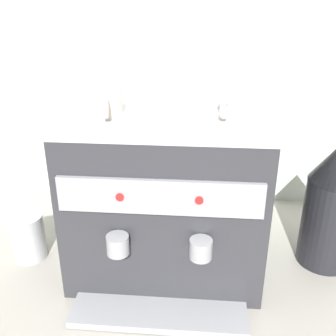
% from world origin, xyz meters
% --- Properties ---
extents(ground_plane, '(4.00, 4.00, 0.00)m').
position_xyz_m(ground_plane, '(0.00, 0.00, 0.00)').
color(ground_plane, '#9E998E').
extents(tiled_backsplash_wall, '(2.80, 0.03, 0.97)m').
position_xyz_m(tiled_backsplash_wall, '(0.00, 0.40, 0.49)').
color(tiled_backsplash_wall, silver).
rests_on(tiled_backsplash_wall, ground_plane).
extents(espresso_machine, '(0.53, 0.58, 0.48)m').
position_xyz_m(espresso_machine, '(0.00, -0.00, 0.24)').
color(espresso_machine, '#2D2D33').
rests_on(espresso_machine, ground_plane).
extents(ceramic_cup_0, '(0.07, 0.10, 0.07)m').
position_xyz_m(ceramic_cup_0, '(0.17, -0.07, 0.51)').
color(ceramic_cup_0, beige).
rests_on(ceramic_cup_0, espresso_machine).
extents(ceramic_cup_1, '(0.06, 0.10, 0.08)m').
position_xyz_m(ceramic_cup_1, '(0.10, 0.17, 0.51)').
color(ceramic_cup_1, beige).
rests_on(ceramic_cup_1, espresso_machine).
extents(ceramic_cup_2, '(0.07, 0.11, 0.06)m').
position_xyz_m(ceramic_cup_2, '(-0.04, -0.00, 0.51)').
color(ceramic_cup_2, beige).
rests_on(ceramic_cup_2, espresso_machine).
extents(ceramic_cup_3, '(0.08, 0.12, 0.07)m').
position_xyz_m(ceramic_cup_3, '(-0.15, -0.08, 0.51)').
color(ceramic_cup_3, beige).
rests_on(ceramic_cup_3, espresso_machine).
extents(ceramic_bowl_0, '(0.12, 0.12, 0.04)m').
position_xyz_m(ceramic_bowl_0, '(0.06, -0.07, 0.50)').
color(ceramic_bowl_0, white).
rests_on(ceramic_bowl_0, espresso_machine).
extents(ceramic_bowl_1, '(0.09, 0.09, 0.03)m').
position_xyz_m(ceramic_bowl_1, '(0.14, 0.07, 0.49)').
color(ceramic_bowl_1, white).
rests_on(ceramic_bowl_1, espresso_machine).
extents(ceramic_bowl_2, '(0.12, 0.12, 0.03)m').
position_xyz_m(ceramic_bowl_2, '(-0.05, 0.14, 0.49)').
color(ceramic_bowl_2, white).
rests_on(ceramic_bowl_2, espresso_machine).
extents(coffee_grinder, '(0.17, 0.17, 0.40)m').
position_xyz_m(coffee_grinder, '(0.49, 0.00, 0.20)').
color(coffee_grinder, black).
rests_on(coffee_grinder, ground_plane).
extents(milk_pitcher, '(0.10, 0.10, 0.15)m').
position_xyz_m(milk_pitcher, '(-0.43, -0.06, 0.07)').
color(milk_pitcher, '#B7B7BC').
rests_on(milk_pitcher, ground_plane).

